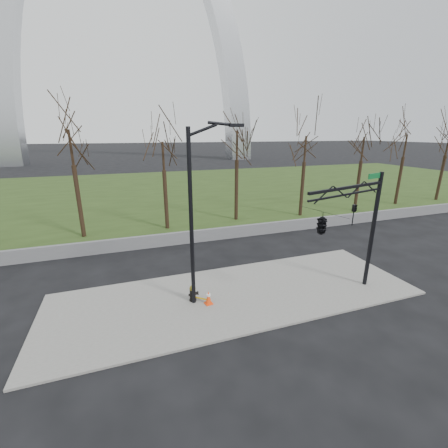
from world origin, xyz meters
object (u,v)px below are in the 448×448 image
object	(u,v)px
fire_hydrant	(193,293)
traffic_signal_mast	(334,220)
street_light	(196,207)
traffic_cone	(208,297)

from	to	relation	value
fire_hydrant	traffic_signal_mast	world-z (taller)	traffic_signal_mast
fire_hydrant	traffic_signal_mast	xyz separation A→B (m)	(5.83, -2.20, 3.66)
fire_hydrant	street_light	bearing A→B (deg)	-37.03
street_light	traffic_signal_mast	world-z (taller)	street_light
street_light	traffic_signal_mast	xyz separation A→B (m)	(5.60, -2.02, -0.55)
traffic_cone	traffic_signal_mast	xyz separation A→B (m)	(5.21, -1.67, 3.72)
fire_hydrant	street_light	distance (m)	4.22
fire_hydrant	traffic_signal_mast	bearing A→B (deg)	-19.18
traffic_signal_mast	fire_hydrant	bearing A→B (deg)	145.14
fire_hydrant	traffic_cone	distance (m)	0.81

